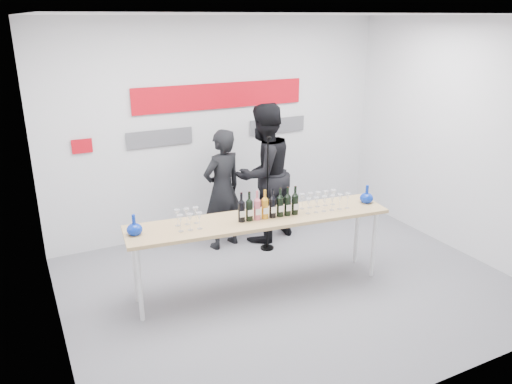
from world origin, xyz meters
TOP-DOWN VIEW (x-y plane):
  - ground at (0.00, 0.00)m, footprint 5.00×5.00m
  - back_wall at (0.00, 2.00)m, footprint 5.00×0.04m
  - signage at (-0.06, 1.97)m, footprint 3.38×0.02m
  - tasting_table at (-0.35, 0.11)m, footprint 2.99×0.93m
  - wine_bottles at (-0.27, 0.06)m, footprint 0.71×0.16m
  - decanter_left at (-1.70, 0.28)m, footprint 0.16×0.16m
  - decanter_right at (1.00, -0.04)m, footprint 0.16×0.16m
  - glasses_left at (-1.14, 0.20)m, footprint 0.28×0.25m
  - glasses_right at (0.42, 0.01)m, footprint 0.56×0.28m
  - presenter_left at (-0.27, 1.35)m, footprint 0.68×0.54m
  - presenter_right at (0.33, 1.33)m, footprint 1.10×0.97m
  - mic_stand at (0.21, 0.99)m, footprint 0.18×0.18m

SIDE VIEW (x-z plane):
  - ground at x=0.00m, z-range 0.00..0.00m
  - mic_stand at x=0.21m, z-range -0.31..1.26m
  - presenter_left at x=-0.27m, z-range 0.00..1.63m
  - tasting_table at x=-0.35m, z-range 0.38..1.26m
  - presenter_right at x=0.33m, z-range 0.00..1.92m
  - glasses_right at x=0.42m, z-range 0.88..1.07m
  - glasses_left at x=-1.14m, z-range 0.88..1.07m
  - decanter_left at x=-1.70m, z-range 0.88..1.10m
  - decanter_right at x=1.00m, z-range 0.88..1.10m
  - wine_bottles at x=-0.27m, z-range 0.88..1.21m
  - back_wall at x=0.00m, z-range 0.00..3.00m
  - signage at x=-0.06m, z-range 1.41..2.20m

